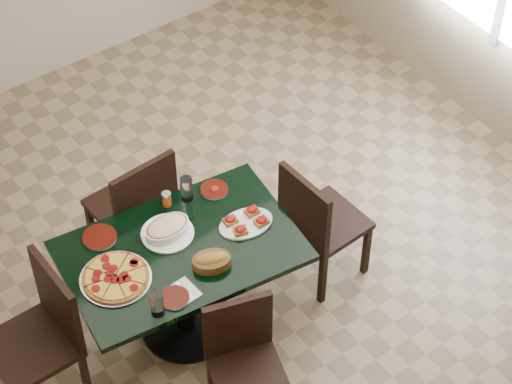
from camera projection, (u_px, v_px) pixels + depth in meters
floor at (235, 296)px, 6.48m from camera, size 5.50×5.50×0.00m
main_table at (182, 269)px, 5.90m from camera, size 1.45×1.03×0.75m
chair_far at (137, 205)px, 6.29m from camera, size 0.49×0.49×0.98m
chair_near at (244, 356)px, 5.58m from camera, size 0.50×0.50×0.85m
chair_right at (317, 220)px, 6.22m from camera, size 0.47×0.47×0.95m
chair_left at (43, 330)px, 5.60m from camera, size 0.48×0.48×1.00m
pepperoni_pizza at (116, 278)px, 5.60m from camera, size 0.41×0.41×0.04m
lasagna_casserole at (167, 229)px, 5.82m from camera, size 0.31×0.31×0.09m
bread_basket at (212, 261)px, 5.66m from camera, size 0.27×0.23×0.10m
bruschetta_platter at (246, 222)px, 5.89m from camera, size 0.36×0.27×0.05m
side_plate_near at (174, 298)px, 5.51m from camera, size 0.17×0.17×0.02m
side_plate_far_r at (214, 189)px, 6.09m from camera, size 0.17×0.17×0.03m
side_plate_far_l at (100, 237)px, 5.82m from camera, size 0.20×0.20×0.02m
napkin_setting at (182, 293)px, 5.55m from camera, size 0.18×0.18×0.01m
water_glass_a at (186, 189)px, 6.00m from camera, size 0.08×0.08×0.16m
water_glass_b at (157, 303)px, 5.39m from camera, size 0.08×0.08×0.16m
pepper_shaker at (167, 199)px, 5.98m from camera, size 0.06×0.06×0.10m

